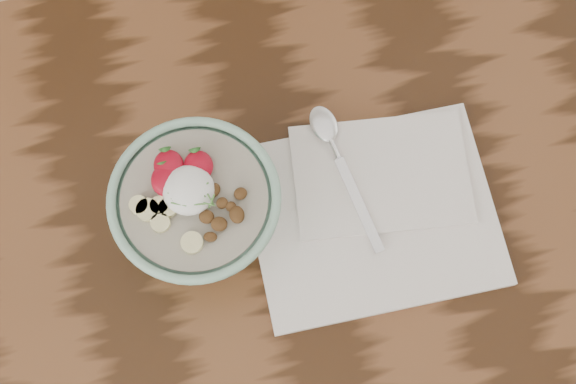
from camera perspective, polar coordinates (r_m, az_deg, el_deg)
The scene contains 4 objects.
table at distance 101.14cm, azimuth 1.31°, elevation -7.59°, with size 160.00×90.00×75.00cm.
breakfast_bowl at distance 88.11cm, azimuth -6.47°, elevation -1.13°, with size 18.44×18.44×12.51cm.
napkin at distance 93.94cm, azimuth 6.17°, elevation -1.04°, with size 28.83×24.51×1.72cm.
spoon at distance 94.52cm, azimuth 3.17°, elevation 3.45°, with size 4.76×19.22×1.00cm.
Camera 1 is at (-6.41, -16.12, 165.34)cm, focal length 50.00 mm.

